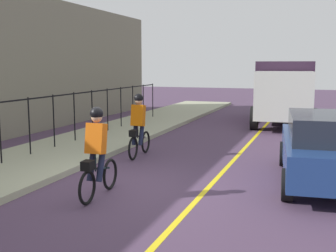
# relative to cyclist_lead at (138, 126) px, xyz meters

# --- Properties ---
(ground_plane) EXTENTS (80.00, 80.00, 0.00)m
(ground_plane) POSITION_rel_cyclist_lead_xyz_m (-2.92, -1.07, -0.91)
(ground_plane) COLOR #4A364E
(lane_line_centre) EXTENTS (36.00, 0.12, 0.01)m
(lane_line_centre) POSITION_rel_cyclist_lead_xyz_m (-2.92, -2.67, -0.91)
(lane_line_centre) COLOR yellow
(lane_line_centre) RESTS_ON ground
(sidewalk) EXTENTS (40.00, 3.20, 0.15)m
(sidewalk) POSITION_rel_cyclist_lead_xyz_m (-2.92, 2.33, -0.84)
(sidewalk) COLOR #9E9F83
(sidewalk) RESTS_ON ground
(iron_fence) EXTENTS (19.67, 0.04, 1.60)m
(iron_fence) POSITION_rel_cyclist_lead_xyz_m (-1.92, 2.73, 0.34)
(iron_fence) COLOR black
(iron_fence) RESTS_ON sidewalk
(cyclist_lead) EXTENTS (1.71, 0.38, 1.83)m
(cyclist_lead) POSITION_rel_cyclist_lead_xyz_m (0.00, 0.00, 0.00)
(cyclist_lead) COLOR black
(cyclist_lead) RESTS_ON ground
(cyclist_follow) EXTENTS (1.71, 0.38, 1.83)m
(cyclist_follow) POSITION_rel_cyclist_lead_xyz_m (-3.77, -0.76, 0.00)
(cyclist_follow) COLOR black
(cyclist_follow) RESTS_ON ground
(patrol_sedan) EXTENTS (4.56, 2.27, 1.58)m
(patrol_sedan) POSITION_rel_cyclist_lead_xyz_m (-1.17, -5.04, -0.09)
(patrol_sedan) COLOR navy
(patrol_sedan) RESTS_ON ground
(box_truck_background) EXTENTS (6.86, 2.92, 2.78)m
(box_truck_background) POSITION_rel_cyclist_lead_xyz_m (8.90, -3.30, 0.64)
(box_truck_background) COLOR #2E1B2F
(box_truck_background) RESTS_ON ground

